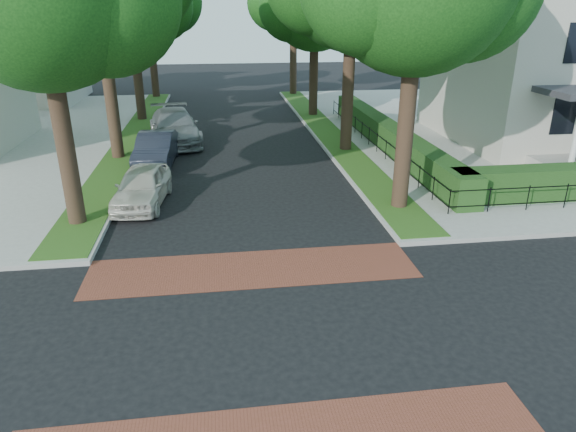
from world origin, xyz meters
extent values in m
plane|color=black|center=(0.00, 0.00, 0.00)|extent=(120.00, 120.00, 0.00)
cube|color=gray|center=(19.50, 19.00, 0.07)|extent=(30.00, 30.00, 0.15)
cube|color=brown|center=(0.00, 3.20, 0.01)|extent=(9.00, 2.20, 0.01)
cube|color=#254614|center=(5.40, 19.10, 0.16)|extent=(1.60, 29.80, 0.02)
cube|color=#254614|center=(-5.40, 19.10, 0.16)|extent=(1.60, 29.80, 0.02)
cylinder|color=black|center=(5.50, 7.00, 3.83)|extent=(0.56, 0.56, 7.35)
cylinder|color=black|center=(5.50, 15.00, 4.00)|extent=(0.56, 0.56, 7.70)
cylinder|color=black|center=(5.50, 24.00, 3.47)|extent=(0.56, 0.56, 6.65)
sphere|color=#103B10|center=(5.50, 24.00, 6.99)|extent=(5.80, 5.80, 5.80)
sphere|color=#103B10|center=(7.09, 24.30, 6.59)|extent=(4.35, 4.35, 4.35)
sphere|color=#103B10|center=(4.05, 23.80, 6.69)|extent=(4.06, 4.06, 4.06)
cylinder|color=black|center=(5.50, 33.00, 3.65)|extent=(0.56, 0.56, 7.00)
sphere|color=#103B10|center=(7.15, 33.30, 6.95)|extent=(4.50, 4.50, 4.50)
sphere|color=#103B10|center=(4.00, 32.80, 7.05)|extent=(4.20, 4.20, 4.20)
cylinder|color=black|center=(-5.50, 7.00, 3.65)|extent=(0.56, 0.56, 7.00)
cylinder|color=black|center=(-5.50, 15.00, 4.17)|extent=(0.56, 0.56, 8.05)
cylinder|color=black|center=(-5.50, 24.00, 3.58)|extent=(0.56, 0.56, 6.86)
sphere|color=#103B10|center=(-3.96, 24.30, 6.81)|extent=(4.20, 4.20, 4.20)
sphere|color=#103B10|center=(-6.90, 23.80, 6.91)|extent=(3.92, 3.92, 3.92)
cylinder|color=black|center=(-5.50, 33.00, 3.72)|extent=(0.56, 0.56, 7.14)
sphere|color=#103B10|center=(-3.79, 33.30, 7.09)|extent=(4.65, 4.65, 4.65)
sphere|color=#103B10|center=(-7.05, 32.80, 7.19)|extent=(4.34, 4.34, 4.34)
cube|color=#1B3A14|center=(7.70, 15.00, 0.75)|extent=(1.00, 18.00, 1.20)
cube|color=#BAB6A7|center=(17.50, 16.00, 4.15)|extent=(12.00, 10.00, 8.00)
cube|color=#BAB6A7|center=(-15.50, 32.00, 3.40)|extent=(9.00, 8.00, 6.50)
imported|color=beige|center=(-3.60, 8.81, 0.70)|extent=(2.04, 4.23, 1.39)
imported|color=black|center=(-3.60, 13.89, 0.73)|extent=(1.80, 4.54, 1.47)
imported|color=slate|center=(-3.04, 18.14, 0.85)|extent=(3.31, 6.17, 1.70)
camera|label=1|loc=(-0.75, -9.39, 6.70)|focal=32.00mm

